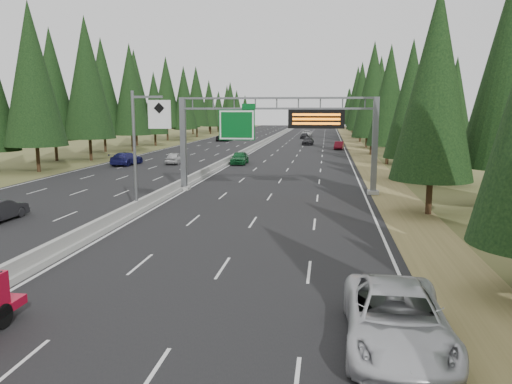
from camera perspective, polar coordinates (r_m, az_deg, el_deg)
road at (r=87.13m, az=-0.13°, el=4.92°), size 32.00×260.00×0.08m
shoulder_right at (r=86.42m, az=11.67°, el=4.68°), size 3.60×260.00×0.06m
shoulder_left at (r=91.37m, az=-11.29°, el=4.94°), size 3.60×260.00×0.06m
median_barrier at (r=87.10m, az=-0.13°, el=5.17°), size 0.70×260.00×0.85m
sign_gantry at (r=41.03m, az=3.25°, el=7.14°), size 16.75×0.98×7.80m
hov_sign_pole at (r=33.18m, az=-12.82°, el=5.44°), size 2.80×0.50×8.00m
tree_row_right at (r=74.34m, az=15.84°, el=10.68°), size 12.08×241.62×18.99m
tree_row_left at (r=79.68m, az=-17.65°, el=10.88°), size 11.61×241.53×18.98m
silver_minivan at (r=15.33m, az=15.76°, el=-13.77°), size 3.01×6.33×1.75m
car_ahead_green at (r=62.92m, az=-1.90°, el=3.94°), size 1.97×4.75×1.61m
car_ahead_dkred at (r=87.30m, az=9.47°, el=5.28°), size 1.87×4.28×1.37m
car_ahead_dkgrey at (r=97.91m, az=5.96°, el=5.82°), size 2.24×5.10×1.46m
car_ahead_white at (r=128.85m, az=5.82°, el=6.69°), size 2.62×5.53×1.53m
car_ahead_far at (r=118.70m, az=5.56°, el=6.43°), size 1.98×4.19×1.38m
car_onc_blue at (r=63.85m, az=-14.58°, el=3.72°), size 2.77×5.68×1.59m
car_onc_white at (r=64.13m, az=-9.17°, el=3.86°), size 1.86×4.29×1.44m
car_onc_far at (r=109.62m, az=-3.64°, el=6.27°), size 2.71×5.82×1.61m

